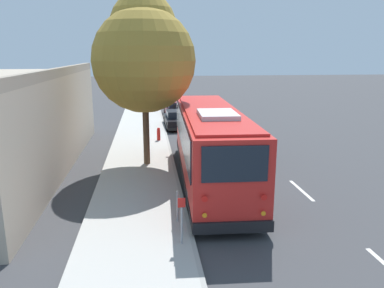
# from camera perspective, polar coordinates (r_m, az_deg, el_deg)

# --- Properties ---
(ground_plane) EXTENTS (160.00, 160.00, 0.00)m
(ground_plane) POSITION_cam_1_polar(r_m,az_deg,el_deg) (15.91, 5.19, -6.75)
(ground_plane) COLOR #3D3D3F
(sidewalk_slab) EXTENTS (80.00, 3.37, 0.15)m
(sidewalk_slab) POSITION_cam_1_polar(r_m,az_deg,el_deg) (15.57, -8.44, -7.02)
(sidewalk_slab) COLOR #B2AFA8
(sidewalk_slab) RESTS_ON ground
(curb_strip) EXTENTS (80.00, 0.14, 0.15)m
(curb_strip) POSITION_cam_1_polar(r_m,az_deg,el_deg) (15.61, -1.94, -6.82)
(curb_strip) COLOR #9D9A94
(curb_strip) RESTS_ON ground
(shuttle_bus) EXTENTS (11.35, 2.92, 3.40)m
(shuttle_bus) POSITION_cam_1_polar(r_m,az_deg,el_deg) (16.26, 2.81, 0.46)
(shuttle_bus) COLOR red
(shuttle_bus) RESTS_ON ground
(parked_sedan_black) EXTENTS (4.19, 1.87, 1.32)m
(parked_sedan_black) POSITION_cam_1_polar(r_m,az_deg,el_deg) (28.54, -2.36, 3.73)
(parked_sedan_black) COLOR black
(parked_sedan_black) RESTS_ON ground
(parked_sedan_maroon) EXTENTS (4.51, 1.94, 1.33)m
(parked_sedan_maroon) POSITION_cam_1_polar(r_m,az_deg,el_deg) (33.89, -2.57, 5.32)
(parked_sedan_maroon) COLOR maroon
(parked_sedan_maroon) RESTS_ON ground
(parked_sedan_silver) EXTENTS (4.40, 1.88, 1.32)m
(parked_sedan_silver) POSITION_cam_1_polar(r_m,az_deg,el_deg) (41.19, -3.39, 6.79)
(parked_sedan_silver) COLOR #A8AAAF
(parked_sedan_silver) RESTS_ON ground
(parked_sedan_tan) EXTENTS (4.34, 1.86, 1.32)m
(parked_sedan_tan) POSITION_cam_1_polar(r_m,az_deg,el_deg) (48.52, -3.88, 7.83)
(parked_sedan_tan) COLOR tan
(parked_sedan_tan) RESTS_ON ground
(street_tree) EXTENTS (4.91, 4.91, 8.24)m
(street_tree) POSITION_cam_1_polar(r_m,az_deg,el_deg) (18.30, -7.35, 13.57)
(street_tree) COLOR brown
(street_tree) RESTS_ON sidewalk_slab
(sign_post_near) EXTENTS (0.06, 0.22, 1.40)m
(sign_post_near) POSITION_cam_1_polar(r_m,az_deg,el_deg) (10.95, -1.58, -11.53)
(sign_post_near) COLOR gray
(sign_post_near) RESTS_ON sidewalk_slab
(sign_post_far) EXTENTS (0.06, 0.06, 1.06)m
(sign_post_far) POSITION_cam_1_polar(r_m,az_deg,el_deg) (12.38, -2.22, -9.45)
(sign_post_far) COLOR gray
(sign_post_far) RESTS_ON sidewalk_slab
(fire_hydrant) EXTENTS (0.22, 0.22, 0.81)m
(fire_hydrant) POSITION_cam_1_polar(r_m,az_deg,el_deg) (23.82, -5.11, 1.55)
(fire_hydrant) COLOR red
(fire_hydrant) RESTS_ON sidewalk_slab
(lane_stripe_mid) EXTENTS (2.40, 0.14, 0.01)m
(lane_stripe_mid) POSITION_cam_1_polar(r_m,az_deg,el_deg) (16.28, 16.32, -6.77)
(lane_stripe_mid) COLOR silver
(lane_stripe_mid) RESTS_ON ground
(lane_stripe_ahead) EXTENTS (2.40, 0.14, 0.01)m
(lane_stripe_ahead) POSITION_cam_1_polar(r_m,az_deg,el_deg) (21.65, 10.19, -1.35)
(lane_stripe_ahead) COLOR silver
(lane_stripe_ahead) RESTS_ON ground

